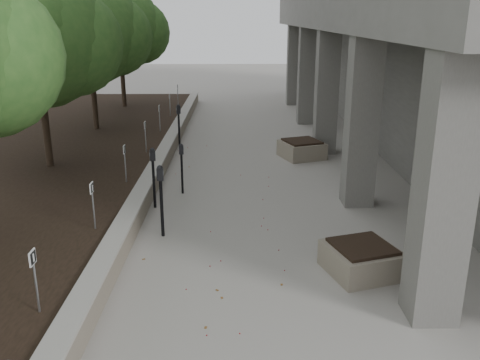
{
  "coord_description": "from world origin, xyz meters",
  "views": [
    {
      "loc": [
        0.46,
        -5.87,
        4.4
      ],
      "look_at": [
        0.53,
        5.19,
        0.86
      ],
      "focal_mm": 38.33,
      "sensor_mm": 36.0,
      "label": 1
    }
  ],
  "objects_px": {
    "planter_back": "(302,149)",
    "crabapple_tree_5": "(121,46)",
    "crabapple_tree_4": "(90,54)",
    "parking_meter_4": "(182,169)",
    "crabapple_tree_3": "(39,67)",
    "parking_meter_5": "(179,127)",
    "parking_meter_2": "(161,201)",
    "parking_meter_3": "(154,178)",
    "planter_front": "(362,259)"
  },
  "relations": [
    {
      "from": "planter_back",
      "to": "crabapple_tree_5",
      "type": "bearing_deg",
      "value": 133.77
    },
    {
      "from": "crabapple_tree_4",
      "to": "parking_meter_4",
      "type": "bearing_deg",
      "value": -58.4
    },
    {
      "from": "crabapple_tree_3",
      "to": "parking_meter_5",
      "type": "height_order",
      "value": "crabapple_tree_3"
    },
    {
      "from": "planter_back",
      "to": "parking_meter_2",
      "type": "bearing_deg",
      "value": -120.34
    },
    {
      "from": "planter_back",
      "to": "crabapple_tree_3",
      "type": "bearing_deg",
      "value": -162.61
    },
    {
      "from": "parking_meter_3",
      "to": "parking_meter_4",
      "type": "xyz_separation_m",
      "value": [
        0.56,
        1.04,
        -0.07
      ]
    },
    {
      "from": "parking_meter_4",
      "to": "parking_meter_5",
      "type": "xyz_separation_m",
      "value": [
        -0.59,
        4.79,
        0.1
      ]
    },
    {
      "from": "parking_meter_3",
      "to": "parking_meter_2",
      "type": "bearing_deg",
      "value": -94.08
    },
    {
      "from": "parking_meter_4",
      "to": "planter_back",
      "type": "bearing_deg",
      "value": 34.38
    },
    {
      "from": "crabapple_tree_4",
      "to": "parking_meter_4",
      "type": "xyz_separation_m",
      "value": [
        3.84,
        -6.24,
        -2.45
      ]
    },
    {
      "from": "parking_meter_2",
      "to": "parking_meter_3",
      "type": "bearing_deg",
      "value": 101.64
    },
    {
      "from": "crabapple_tree_5",
      "to": "crabapple_tree_3",
      "type": "bearing_deg",
      "value": -90.0
    },
    {
      "from": "crabapple_tree_5",
      "to": "planter_front",
      "type": "bearing_deg",
      "value": -64.35
    },
    {
      "from": "crabapple_tree_3",
      "to": "parking_meter_3",
      "type": "height_order",
      "value": "crabapple_tree_3"
    },
    {
      "from": "crabapple_tree_3",
      "to": "planter_front",
      "type": "distance_m",
      "value": 9.77
    },
    {
      "from": "crabapple_tree_3",
      "to": "parking_meter_2",
      "type": "bearing_deg",
      "value": -46.95
    },
    {
      "from": "crabapple_tree_5",
      "to": "planter_back",
      "type": "distance_m",
      "value": 11.02
    },
    {
      "from": "parking_meter_3",
      "to": "parking_meter_5",
      "type": "relative_size",
      "value": 0.96
    },
    {
      "from": "parking_meter_5",
      "to": "planter_front",
      "type": "relative_size",
      "value": 1.32
    },
    {
      "from": "parking_meter_3",
      "to": "parking_meter_4",
      "type": "distance_m",
      "value": 1.18
    },
    {
      "from": "crabapple_tree_5",
      "to": "parking_meter_3",
      "type": "relative_size",
      "value": 3.67
    },
    {
      "from": "planter_front",
      "to": "planter_back",
      "type": "distance_m",
      "value": 7.91
    },
    {
      "from": "parking_meter_2",
      "to": "parking_meter_5",
      "type": "bearing_deg",
      "value": 90.96
    },
    {
      "from": "crabapple_tree_5",
      "to": "crabapple_tree_4",
      "type": "bearing_deg",
      "value": -90.0
    },
    {
      "from": "crabapple_tree_4",
      "to": "parking_meter_5",
      "type": "relative_size",
      "value": 3.53
    },
    {
      "from": "parking_meter_3",
      "to": "parking_meter_5",
      "type": "distance_m",
      "value": 5.83
    },
    {
      "from": "crabapple_tree_4",
      "to": "crabapple_tree_5",
      "type": "relative_size",
      "value": 1.0
    },
    {
      "from": "parking_meter_3",
      "to": "planter_front",
      "type": "distance_m",
      "value": 5.38
    },
    {
      "from": "crabapple_tree_5",
      "to": "parking_meter_2",
      "type": "bearing_deg",
      "value": -75.16
    },
    {
      "from": "parking_meter_2",
      "to": "parking_meter_3",
      "type": "distance_m",
      "value": 1.74
    },
    {
      "from": "parking_meter_2",
      "to": "planter_back",
      "type": "xyz_separation_m",
      "value": [
        3.67,
        6.27,
        -0.49
      ]
    },
    {
      "from": "parking_meter_4",
      "to": "crabapple_tree_3",
      "type": "bearing_deg",
      "value": 151.39
    },
    {
      "from": "planter_front",
      "to": "planter_back",
      "type": "relative_size",
      "value": 0.94
    },
    {
      "from": "parking_meter_5",
      "to": "crabapple_tree_3",
      "type": "bearing_deg",
      "value": -152.39
    },
    {
      "from": "parking_meter_3",
      "to": "parking_meter_4",
      "type": "height_order",
      "value": "parking_meter_3"
    },
    {
      "from": "parking_meter_4",
      "to": "parking_meter_5",
      "type": "bearing_deg",
      "value": 86.25
    },
    {
      "from": "parking_meter_3",
      "to": "planter_front",
      "type": "bearing_deg",
      "value": -56.44
    },
    {
      "from": "crabapple_tree_5",
      "to": "parking_meter_4",
      "type": "xyz_separation_m",
      "value": [
        3.84,
        -11.24,
        -2.45
      ]
    },
    {
      "from": "crabapple_tree_5",
      "to": "planter_front",
      "type": "distance_m",
      "value": 17.53
    },
    {
      "from": "crabapple_tree_5",
      "to": "parking_meter_4",
      "type": "distance_m",
      "value": 12.13
    },
    {
      "from": "planter_front",
      "to": "parking_meter_5",
      "type": "bearing_deg",
      "value": 114.85
    },
    {
      "from": "parking_meter_4",
      "to": "planter_back",
      "type": "xyz_separation_m",
      "value": [
        3.53,
        3.55,
        -0.38
      ]
    },
    {
      "from": "parking_meter_4",
      "to": "planter_front",
      "type": "height_order",
      "value": "parking_meter_4"
    },
    {
      "from": "crabapple_tree_4",
      "to": "parking_meter_5",
      "type": "bearing_deg",
      "value": -23.95
    },
    {
      "from": "parking_meter_5",
      "to": "parking_meter_4",
      "type": "bearing_deg",
      "value": -102.98
    },
    {
      "from": "crabapple_tree_5",
      "to": "parking_meter_5",
      "type": "bearing_deg",
      "value": -63.23
    },
    {
      "from": "crabapple_tree_3",
      "to": "crabapple_tree_4",
      "type": "relative_size",
      "value": 1.0
    },
    {
      "from": "parking_meter_2",
      "to": "planter_front",
      "type": "height_order",
      "value": "parking_meter_2"
    },
    {
      "from": "crabapple_tree_3",
      "to": "crabapple_tree_4",
      "type": "height_order",
      "value": "same"
    },
    {
      "from": "parking_meter_2",
      "to": "planter_front",
      "type": "distance_m",
      "value": 4.16
    }
  ]
}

